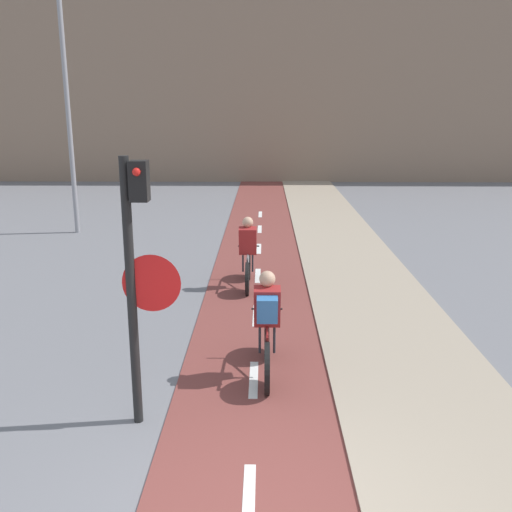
{
  "coord_description": "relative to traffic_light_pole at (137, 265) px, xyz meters",
  "views": [
    {
      "loc": [
        0.14,
        -4.19,
        3.67
      ],
      "look_at": [
        0.0,
        5.23,
        1.2
      ],
      "focal_mm": 40.0,
      "sensor_mm": 36.0,
      "label": 1
    }
  ],
  "objects": [
    {
      "name": "cyclist_far",
      "position": [
        1.09,
        5.29,
        -1.29
      ],
      "size": [
        0.46,
        1.74,
        1.5
      ],
      "color": "black",
      "rests_on": "ground_plane"
    },
    {
      "name": "street_lamp_far",
      "position": [
        -4.21,
        10.62,
        2.63
      ],
      "size": [
        0.36,
        0.36,
        7.63
      ],
      "color": "gray",
      "rests_on": "ground_plane"
    },
    {
      "name": "traffic_light_pole",
      "position": [
        0.0,
        0.0,
        0.0
      ],
      "size": [
        0.67,
        0.26,
        3.17
      ],
      "color": "black",
      "rests_on": "ground_plane"
    },
    {
      "name": "cyclist_near",
      "position": [
        1.47,
        1.23,
        -1.24
      ],
      "size": [
        0.46,
        1.78,
        1.53
      ],
      "color": "black",
      "rests_on": "ground_plane"
    },
    {
      "name": "building_row_background",
      "position": [
        1.29,
        25.14,
        4.19
      ],
      "size": [
        60.0,
        5.2,
        12.29
      ],
      "color": "#89705B",
      "rests_on": "ground_plane"
    }
  ]
}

